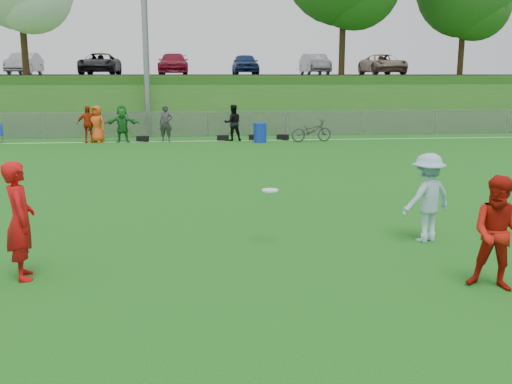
{
  "coord_description": "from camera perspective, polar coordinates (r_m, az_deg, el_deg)",
  "views": [
    {
      "loc": [
        -0.71,
        -8.95,
        3.07
      ],
      "look_at": [
        0.32,
        0.5,
        1.11
      ],
      "focal_mm": 40.0,
      "sensor_mm": 36.0,
      "label": 1
    }
  ],
  "objects": [
    {
      "name": "fence",
      "position": [
        29.06,
        -4.86,
        6.82
      ],
      "size": [
        58.0,
        0.06,
        1.3
      ],
      "color": "gray",
      "rests_on": "ground"
    },
    {
      "name": "sideline_far",
      "position": [
        27.13,
        -4.73,
        5.11
      ],
      "size": [
        60.0,
        0.1,
        0.01
      ],
      "primitive_type": "cube",
      "color": "white",
      "rests_on": "ground"
    },
    {
      "name": "parking_lot",
      "position": [
        41.95,
        -5.39,
        11.56
      ],
      "size": [
        120.0,
        12.0,
        0.1
      ],
      "primitive_type": "cube",
      "color": "black",
      "rests_on": "berm"
    },
    {
      "name": "berm",
      "position": [
        39.98,
        -5.3,
        9.34
      ],
      "size": [
        120.0,
        18.0,
        3.0
      ],
      "primitive_type": "cube",
      "color": "#1D5818",
      "rests_on": "ground"
    },
    {
      "name": "spectator_row",
      "position": [
        27.15,
        -11.43,
        6.71
      ],
      "size": [
        7.64,
        0.84,
        1.69
      ],
      "color": "#B62D0C",
      "rests_on": "ground"
    },
    {
      "name": "ground",
      "position": [
        9.48,
        -1.62,
        -7.24
      ],
      "size": [
        120.0,
        120.0,
        0.0
      ],
      "primitive_type": "plane",
      "color": "#145F14",
      "rests_on": "ground"
    },
    {
      "name": "recycling_bin",
      "position": [
        26.47,
        0.41,
        5.96
      ],
      "size": [
        0.79,
        0.79,
        0.9
      ],
      "primitive_type": "cylinder",
      "rotation": [
        0.0,
        0.0,
        -0.41
      ],
      "color": "#1030B4",
      "rests_on": "ground"
    },
    {
      "name": "bicycle",
      "position": [
        26.83,
        5.56,
        6.11
      ],
      "size": [
        2.03,
        0.97,
        1.02
      ],
      "primitive_type": "imported",
      "rotation": [
        0.0,
        0.0,
        1.73
      ],
      "color": "#303032",
      "rests_on": "ground"
    },
    {
      "name": "player_red_left",
      "position": [
        9.32,
        -22.53,
        -2.66
      ],
      "size": [
        0.62,
        0.77,
        1.82
      ],
      "primitive_type": "imported",
      "rotation": [
        0.0,
        0.0,
        1.89
      ],
      "color": "red",
      "rests_on": "ground"
    },
    {
      "name": "player_red_center",
      "position": [
        8.91,
        23.16,
        -3.83
      ],
      "size": [
        1.02,
        0.96,
        1.67
      ],
      "primitive_type": "imported",
      "rotation": [
        0.0,
        0.0,
        -0.54
      ],
      "color": "#B5160C",
      "rests_on": "ground"
    },
    {
      "name": "player_blue",
      "position": [
        11.04,
        16.74,
        -0.56
      ],
      "size": [
        1.23,
        0.97,
        1.66
      ],
      "primitive_type": "imported",
      "rotation": [
        0.0,
        0.0,
        3.52
      ],
      "color": "#98C0D3",
      "rests_on": "ground"
    },
    {
      "name": "car_row",
      "position": [
        40.96,
        -7.06,
        12.6
      ],
      "size": [
        32.04,
        5.18,
        1.44
      ],
      "color": "white",
      "rests_on": "parking_lot"
    },
    {
      "name": "gear_bags",
      "position": [
        27.25,
        -2.99,
        5.43
      ],
      "size": [
        7.24,
        0.49,
        0.26
      ],
      "color": "black",
      "rests_on": "ground"
    },
    {
      "name": "frisbee",
      "position": [
        10.26,
        1.43,
        0.17
      ],
      "size": [
        0.3,
        0.3,
        0.03
      ],
      "color": "white",
      "rests_on": "ground"
    }
  ]
}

